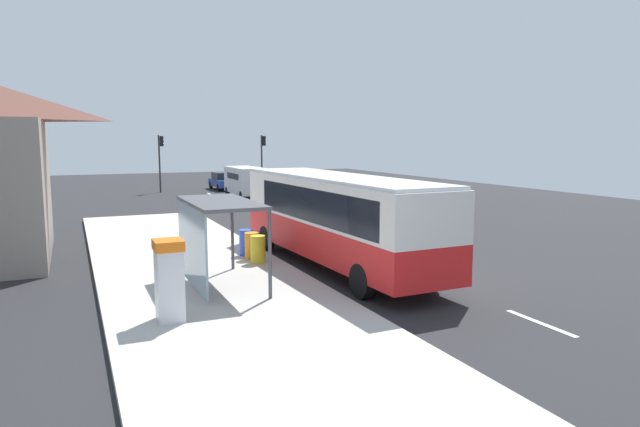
# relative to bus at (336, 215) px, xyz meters

# --- Properties ---
(ground_plane) EXTENTS (56.00, 92.00, 0.04)m
(ground_plane) POSITION_rel_bus_xyz_m (1.71, 12.57, -1.86)
(ground_plane) COLOR #262628
(sidewalk_platform) EXTENTS (6.20, 30.00, 0.18)m
(sidewalk_platform) POSITION_rel_bus_xyz_m (-4.69, 0.57, -1.75)
(sidewalk_platform) COLOR beige
(sidewalk_platform) RESTS_ON ground
(lane_stripe_seg_0) EXTENTS (0.16, 2.20, 0.01)m
(lane_stripe_seg_0) POSITION_rel_bus_xyz_m (1.96, -7.43, -1.84)
(lane_stripe_seg_0) COLOR silver
(lane_stripe_seg_0) RESTS_ON ground
(lane_stripe_seg_1) EXTENTS (0.16, 2.20, 0.01)m
(lane_stripe_seg_1) POSITION_rel_bus_xyz_m (1.96, -2.43, -1.84)
(lane_stripe_seg_1) COLOR silver
(lane_stripe_seg_1) RESTS_ON ground
(lane_stripe_seg_2) EXTENTS (0.16, 2.20, 0.01)m
(lane_stripe_seg_2) POSITION_rel_bus_xyz_m (1.96, 2.57, -1.84)
(lane_stripe_seg_2) COLOR silver
(lane_stripe_seg_2) RESTS_ON ground
(lane_stripe_seg_3) EXTENTS (0.16, 2.20, 0.01)m
(lane_stripe_seg_3) POSITION_rel_bus_xyz_m (1.96, 7.57, -1.84)
(lane_stripe_seg_3) COLOR silver
(lane_stripe_seg_3) RESTS_ON ground
(lane_stripe_seg_4) EXTENTS (0.16, 2.20, 0.01)m
(lane_stripe_seg_4) POSITION_rel_bus_xyz_m (1.96, 12.57, -1.84)
(lane_stripe_seg_4) COLOR silver
(lane_stripe_seg_4) RESTS_ON ground
(lane_stripe_seg_5) EXTENTS (0.16, 2.20, 0.01)m
(lane_stripe_seg_5) POSITION_rel_bus_xyz_m (1.96, 17.57, -1.84)
(lane_stripe_seg_5) COLOR silver
(lane_stripe_seg_5) RESTS_ON ground
(lane_stripe_seg_6) EXTENTS (0.16, 2.20, 0.01)m
(lane_stripe_seg_6) POSITION_rel_bus_xyz_m (1.96, 22.57, -1.84)
(lane_stripe_seg_6) COLOR silver
(lane_stripe_seg_6) RESTS_ON ground
(lane_stripe_seg_7) EXTENTS (0.16, 2.20, 0.01)m
(lane_stripe_seg_7) POSITION_rel_bus_xyz_m (1.96, 27.57, -1.84)
(lane_stripe_seg_7) COLOR silver
(lane_stripe_seg_7) RESTS_ON ground
(bus) EXTENTS (2.86, 11.08, 3.21)m
(bus) POSITION_rel_bus_xyz_m (0.00, 0.00, 0.00)
(bus) COLOR red
(bus) RESTS_ON ground
(white_van) EXTENTS (2.05, 5.20, 2.30)m
(white_van) POSITION_rel_bus_xyz_m (3.91, 24.17, -0.50)
(white_van) COLOR white
(white_van) RESTS_ON ground
(sedan_near) EXTENTS (1.87, 4.42, 1.52)m
(sedan_near) POSITION_rel_bus_xyz_m (4.01, 31.31, -1.05)
(sedan_near) COLOR navy
(sedan_near) RESTS_ON ground
(ticket_machine) EXTENTS (0.66, 0.76, 1.94)m
(ticket_machine) POSITION_rel_bus_xyz_m (-6.31, -4.09, -0.67)
(ticket_machine) COLOR silver
(ticket_machine) RESTS_ON sidewalk_platform
(recycling_bin_yellow) EXTENTS (0.52, 0.52, 0.95)m
(recycling_bin_yellow) POSITION_rel_bus_xyz_m (-2.49, 1.09, -1.19)
(recycling_bin_yellow) COLOR yellow
(recycling_bin_yellow) RESTS_ON sidewalk_platform
(recycling_bin_orange) EXTENTS (0.52, 0.52, 0.95)m
(recycling_bin_orange) POSITION_rel_bus_xyz_m (-2.49, 1.79, -1.19)
(recycling_bin_orange) COLOR orange
(recycling_bin_orange) RESTS_ON sidewalk_platform
(recycling_bin_blue) EXTENTS (0.52, 0.52, 0.95)m
(recycling_bin_blue) POSITION_rel_bus_xyz_m (-2.49, 2.49, -1.19)
(recycling_bin_blue) COLOR blue
(recycling_bin_blue) RESTS_ON sidewalk_platform
(traffic_light_near_side) EXTENTS (0.49, 0.28, 4.77)m
(traffic_light_near_side) POSITION_rel_bus_xyz_m (7.21, 29.99, 1.34)
(traffic_light_near_side) COLOR #2D2D2D
(traffic_light_near_side) RESTS_ON ground
(traffic_light_far_side) EXTENTS (0.49, 0.28, 4.75)m
(traffic_light_far_side) POSITION_rel_bus_xyz_m (-1.38, 30.79, 1.33)
(traffic_light_far_side) COLOR #2D2D2D
(traffic_light_far_side) RESTS_ON ground
(bus_shelter) EXTENTS (1.80, 4.00, 2.50)m
(bus_shelter) POSITION_rel_bus_xyz_m (-4.70, -1.39, 0.25)
(bus_shelter) COLOR #4C4C51
(bus_shelter) RESTS_ON sidewalk_platform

